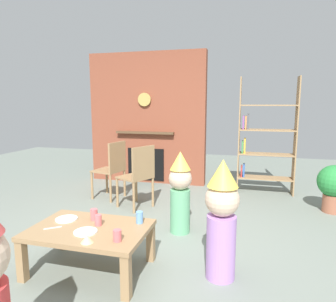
{
  "coord_description": "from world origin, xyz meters",
  "views": [
    {
      "loc": [
        0.99,
        -2.75,
        1.47
      ],
      "look_at": [
        0.15,
        0.4,
        0.96
      ],
      "focal_mm": 32.21,
      "sensor_mm": 36.0,
      "label": 1
    }
  ],
  "objects_px": {
    "paper_plate_rear": "(86,232)",
    "coffee_table": "(90,234)",
    "bookshelf": "(263,139)",
    "paper_cup_near_left": "(140,217)",
    "dining_chair_middle": "(139,173)",
    "paper_cup_far_left": "(98,220)",
    "potted_plant_tall": "(334,185)",
    "paper_cup_center": "(117,236)",
    "dining_chair_left": "(113,167)",
    "child_in_pink": "(222,217)",
    "birthday_cake_slice": "(87,239)",
    "child_by_the_chairs": "(180,190)",
    "paper_plate_front": "(66,219)",
    "paper_cup_near_right": "(94,215)"
  },
  "relations": [
    {
      "from": "bookshelf",
      "to": "birthday_cake_slice",
      "type": "xyz_separation_m",
      "value": [
        -1.43,
        -3.17,
        -0.46
      ]
    },
    {
      "from": "birthday_cake_slice",
      "to": "paper_plate_rear",
      "type": "bearing_deg",
      "value": 123.56
    },
    {
      "from": "paper_cup_near_left",
      "to": "paper_plate_front",
      "type": "bearing_deg",
      "value": -171.71
    },
    {
      "from": "paper_plate_rear",
      "to": "paper_cup_center",
      "type": "bearing_deg",
      "value": -13.99
    },
    {
      "from": "paper_cup_near_right",
      "to": "paper_cup_center",
      "type": "xyz_separation_m",
      "value": [
        0.39,
        -0.35,
        -0.01
      ]
    },
    {
      "from": "birthday_cake_slice",
      "to": "dining_chair_left",
      "type": "bearing_deg",
      "value": 110.35
    },
    {
      "from": "birthday_cake_slice",
      "to": "paper_cup_far_left",
      "type": "bearing_deg",
      "value": 102.86
    },
    {
      "from": "paper_cup_near_left",
      "to": "paper_plate_rear",
      "type": "distance_m",
      "value": 0.49
    },
    {
      "from": "paper_plate_front",
      "to": "child_by_the_chairs",
      "type": "relative_size",
      "value": 0.21
    },
    {
      "from": "child_by_the_chairs",
      "to": "paper_cup_near_left",
      "type": "bearing_deg",
      "value": 16.21
    },
    {
      "from": "paper_cup_far_left",
      "to": "dining_chair_left",
      "type": "distance_m",
      "value": 2.03
    },
    {
      "from": "bookshelf",
      "to": "paper_cup_near_left",
      "type": "height_order",
      "value": "bookshelf"
    },
    {
      "from": "bookshelf",
      "to": "birthday_cake_slice",
      "type": "relative_size",
      "value": 19.0
    },
    {
      "from": "paper_cup_center",
      "to": "child_by_the_chairs",
      "type": "xyz_separation_m",
      "value": [
        0.24,
        1.18,
        0.06
      ]
    },
    {
      "from": "birthday_cake_slice",
      "to": "child_by_the_chairs",
      "type": "bearing_deg",
      "value": 69.83
    },
    {
      "from": "dining_chair_left",
      "to": "child_in_pink",
      "type": "bearing_deg",
      "value": 148.35
    },
    {
      "from": "coffee_table",
      "to": "paper_plate_rear",
      "type": "relative_size",
      "value": 5.17
    },
    {
      "from": "paper_cup_center",
      "to": "paper_cup_far_left",
      "type": "height_order",
      "value": "paper_cup_far_left"
    },
    {
      "from": "bookshelf",
      "to": "birthday_cake_slice",
      "type": "height_order",
      "value": "bookshelf"
    },
    {
      "from": "paper_cup_near_left",
      "to": "potted_plant_tall",
      "type": "height_order",
      "value": "potted_plant_tall"
    },
    {
      "from": "birthday_cake_slice",
      "to": "dining_chair_middle",
      "type": "distance_m",
      "value": 1.91
    },
    {
      "from": "potted_plant_tall",
      "to": "bookshelf",
      "type": "bearing_deg",
      "value": 141.22
    },
    {
      "from": "bookshelf",
      "to": "coffee_table",
      "type": "bearing_deg",
      "value": -118.16
    },
    {
      "from": "paper_cup_near_right",
      "to": "paper_plate_rear",
      "type": "bearing_deg",
      "value": -76.65
    },
    {
      "from": "paper_cup_near_left",
      "to": "dining_chair_middle",
      "type": "bearing_deg",
      "value": 110.46
    },
    {
      "from": "paper_cup_center",
      "to": "paper_cup_far_left",
      "type": "bearing_deg",
      "value": 140.36
    },
    {
      "from": "bookshelf",
      "to": "dining_chair_middle",
      "type": "height_order",
      "value": "bookshelf"
    },
    {
      "from": "coffee_table",
      "to": "paper_cup_center",
      "type": "relative_size",
      "value": 10.84
    },
    {
      "from": "bookshelf",
      "to": "child_in_pink",
      "type": "height_order",
      "value": "bookshelf"
    },
    {
      "from": "paper_cup_far_left",
      "to": "paper_plate_rear",
      "type": "relative_size",
      "value": 0.5
    },
    {
      "from": "bookshelf",
      "to": "paper_cup_far_left",
      "type": "height_order",
      "value": "bookshelf"
    },
    {
      "from": "paper_cup_center",
      "to": "potted_plant_tall",
      "type": "height_order",
      "value": "potted_plant_tall"
    },
    {
      "from": "paper_cup_far_left",
      "to": "dining_chair_middle",
      "type": "height_order",
      "value": "dining_chair_middle"
    },
    {
      "from": "child_in_pink",
      "to": "dining_chair_middle",
      "type": "height_order",
      "value": "child_in_pink"
    },
    {
      "from": "birthday_cake_slice",
      "to": "child_by_the_chairs",
      "type": "xyz_separation_m",
      "value": [
        0.46,
        1.26,
        0.07
      ]
    },
    {
      "from": "paper_cup_near_left",
      "to": "paper_cup_center",
      "type": "distance_m",
      "value": 0.39
    },
    {
      "from": "paper_plate_front",
      "to": "paper_plate_rear",
      "type": "distance_m",
      "value": 0.38
    },
    {
      "from": "dining_chair_middle",
      "to": "coffee_table",
      "type": "bearing_deg",
      "value": 122.64
    },
    {
      "from": "child_in_pink",
      "to": "dining_chair_middle",
      "type": "distance_m",
      "value": 1.93
    },
    {
      "from": "paper_cup_far_left",
      "to": "potted_plant_tall",
      "type": "xyz_separation_m",
      "value": [
        2.42,
        2.11,
        -0.06
      ]
    },
    {
      "from": "dining_chair_middle",
      "to": "bookshelf",
      "type": "bearing_deg",
      "value": -115.24
    },
    {
      "from": "birthday_cake_slice",
      "to": "potted_plant_tall",
      "type": "bearing_deg",
      "value": 46.09
    },
    {
      "from": "paper_plate_rear",
      "to": "coffee_table",
      "type": "bearing_deg",
      "value": 101.22
    },
    {
      "from": "child_by_the_chairs",
      "to": "birthday_cake_slice",
      "type": "bearing_deg",
      "value": 10.39
    },
    {
      "from": "paper_cup_far_left",
      "to": "child_by_the_chairs",
      "type": "bearing_deg",
      "value": 60.14
    },
    {
      "from": "coffee_table",
      "to": "child_in_pink",
      "type": "relative_size",
      "value": 0.99
    },
    {
      "from": "paper_cup_near_right",
      "to": "coffee_table",
      "type": "bearing_deg",
      "value": -75.45
    },
    {
      "from": "paper_cup_near_right",
      "to": "dining_chair_middle",
      "type": "bearing_deg",
      "value": 93.73
    },
    {
      "from": "paper_cup_near_right",
      "to": "dining_chair_middle",
      "type": "relative_size",
      "value": 0.12
    },
    {
      "from": "paper_plate_front",
      "to": "paper_plate_rear",
      "type": "relative_size",
      "value": 1.02
    }
  ]
}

